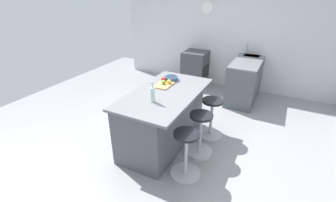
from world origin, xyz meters
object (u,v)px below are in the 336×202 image
(stool_by_window, at_px, (211,119))
(apple_green, at_px, (164,82))
(water_bottle, at_px, (153,94))
(fruit_bowl, at_px, (171,78))
(stool_middle, at_px, (200,135))
(stool_near_camera, at_px, (186,155))
(apple_red, at_px, (163,79))
(apple_yellow, at_px, (169,82))
(kitchen_island, at_px, (163,117))
(oven_range, at_px, (195,68))
(cutting_board, at_px, (164,85))

(stool_by_window, relative_size, apple_green, 9.71)
(water_bottle, bearing_deg, fruit_bowl, -170.20)
(stool_middle, distance_m, stool_near_camera, 0.56)
(stool_near_camera, bearing_deg, fruit_bowl, -144.25)
(stool_near_camera, xyz_separation_m, water_bottle, (-0.18, -0.62, 0.73))
(apple_red, xyz_separation_m, apple_yellow, (0.04, 0.13, -0.00))
(apple_red, bearing_deg, fruit_bowl, 157.97)
(kitchen_island, distance_m, apple_yellow, 0.61)
(apple_green, relative_size, fruit_bowl, 0.30)
(apple_yellow, bearing_deg, oven_range, -169.33)
(oven_range, xyz_separation_m, apple_yellow, (2.42, 0.46, 0.55))
(kitchen_island, xyz_separation_m, water_bottle, (0.38, 0.05, 0.59))
(stool_by_window, relative_size, stool_middle, 1.00)
(stool_near_camera, relative_size, water_bottle, 2.26)
(water_bottle, bearing_deg, apple_red, -163.24)
(fruit_bowl, bearing_deg, apple_red, -22.03)
(water_bottle, bearing_deg, apple_yellow, -172.55)
(stool_by_window, bearing_deg, oven_range, -151.82)
(oven_range, bearing_deg, fruit_bowl, 10.03)
(kitchen_island, bearing_deg, oven_range, -169.69)
(cutting_board, relative_size, water_bottle, 1.15)
(cutting_board, bearing_deg, oven_range, -170.88)
(apple_green, height_order, apple_yellow, same)
(cutting_board, bearing_deg, apple_red, -146.05)
(stool_middle, relative_size, fruit_bowl, 2.92)
(apple_red, bearing_deg, apple_yellow, 71.52)
(cutting_board, bearing_deg, stool_by_window, 112.56)
(stool_near_camera, xyz_separation_m, cutting_board, (-0.80, -0.76, 0.62))
(kitchen_island, bearing_deg, stool_by_window, 129.98)
(stool_near_camera, xyz_separation_m, apple_green, (-0.80, -0.77, 0.67))
(oven_range, distance_m, cutting_board, 2.56)
(stool_middle, bearing_deg, fruit_bowl, -123.56)
(kitchen_island, distance_m, water_bottle, 0.70)
(apple_red, bearing_deg, stool_middle, 67.33)
(apple_green, height_order, fruit_bowl, apple_green)
(oven_range, bearing_deg, stool_middle, 23.08)
(oven_range, bearing_deg, apple_yellow, 10.67)
(kitchen_island, height_order, cutting_board, cutting_board)
(kitchen_island, height_order, stool_near_camera, kitchen_island)
(apple_red, bearing_deg, stool_by_window, 104.08)
(fruit_bowl, bearing_deg, water_bottle, 9.80)
(apple_red, relative_size, fruit_bowl, 0.33)
(stool_near_camera, relative_size, apple_red, 8.86)
(stool_by_window, distance_m, cutting_board, 1.03)
(apple_yellow, height_order, water_bottle, water_bottle)
(stool_near_camera, bearing_deg, oven_range, -160.52)
(kitchen_island, height_order, stool_by_window, kitchen_island)
(stool_near_camera, height_order, apple_yellow, apple_yellow)
(stool_by_window, height_order, stool_near_camera, same)
(stool_near_camera, relative_size, apple_green, 9.71)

